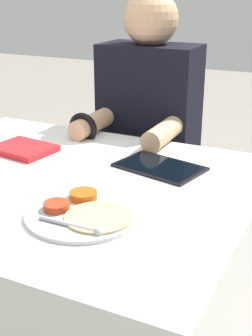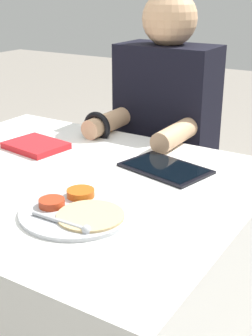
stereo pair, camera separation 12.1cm
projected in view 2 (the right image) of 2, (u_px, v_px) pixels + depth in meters
dining_table at (66, 280)px, 1.46m from camera, size 1.08×0.88×0.71m
thali_tray at (78, 210)px, 1.10m from camera, size 0.28×0.28×0.03m
red_notebook at (36, 146)px, 1.53m from camera, size 0.21×0.17×0.02m
tablet_device at (165, 168)px, 1.36m from camera, size 0.28×0.21×0.01m
person_diner at (164, 159)px, 1.85m from camera, size 0.37×0.43×1.20m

